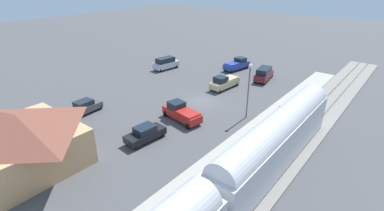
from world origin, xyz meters
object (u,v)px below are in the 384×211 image
object	(u,v)px
station_building	(22,140)
suv_silver	(166,63)
pedestrian_on_platform	(279,111)
pickup_red	(181,112)
pickup_tan	(224,82)
suv_maroon	(264,74)
pickup_blue	(237,64)
sedan_charcoal	(84,107)
sedan_black	(145,133)
light_pole_near_platform	(249,84)

from	to	relation	value
station_building	suv_silver	size ratio (longest dim) A/B	2.01
pedestrian_on_platform	pickup_red	bearing A→B (deg)	37.75
pickup_tan	pickup_red	size ratio (longest dim) A/B	0.98
suv_maroon	pickup_red	size ratio (longest dim) A/B	0.91
pedestrian_on_platform	pickup_blue	xyz separation A→B (m)	(14.59, -14.73, -0.25)
pedestrian_on_platform	pickup_blue	bearing A→B (deg)	-45.27
station_building	sedan_charcoal	size ratio (longest dim) A/B	2.22
sedan_black	sedan_charcoal	world-z (taller)	same
sedan_charcoal	suv_silver	bearing A→B (deg)	-76.54
pickup_blue	suv_maroon	size ratio (longest dim) A/B	1.10
pickup_blue	sedan_charcoal	size ratio (longest dim) A/B	1.23
station_building	pedestrian_on_platform	size ratio (longest dim) A/B	6.01
light_pole_near_platform	sedan_black	bearing A→B (deg)	63.78
suv_silver	light_pole_near_platform	xyz separation A→B (m)	(-21.66, 8.31, 3.28)
station_building	sedan_black	distance (m)	11.45
station_building	light_pole_near_platform	distance (m)	24.36
pedestrian_on_platform	pickup_blue	size ratio (longest dim) A/B	0.30
station_building	suv_maroon	xyz separation A→B (m)	(-6.71, -35.52, -1.58)
pickup_tan	sedan_charcoal	size ratio (longest dim) A/B	1.20
station_building	suv_silver	world-z (taller)	station_building
pickup_blue	pickup_red	bearing A→B (deg)	103.38
sedan_charcoal	suv_maroon	world-z (taller)	suv_maroon
station_building	pickup_red	size ratio (longest dim) A/B	1.82
pedestrian_on_platform	pickup_tan	size ratio (longest dim) A/B	0.31
sedan_black	pickup_blue	distance (m)	28.57
suv_maroon	pickup_red	distance (m)	19.59
pickup_tan	sedan_charcoal	xyz separation A→B (m)	(9.15, 18.69, -0.15)
pickup_red	light_pole_near_platform	world-z (taller)	light_pole_near_platform
station_building	sedan_black	bearing A→B (deg)	-118.86
sedan_charcoal	station_building	bearing A→B (deg)	120.28
sedan_charcoal	pickup_red	size ratio (longest dim) A/B	0.82
pickup_tan	pickup_blue	bearing A→B (deg)	-70.31
suv_silver	pickup_red	bearing A→B (deg)	138.61
suv_maroon	pickup_red	bearing A→B (deg)	85.92
sedan_black	pickup_blue	world-z (taller)	pickup_blue
pedestrian_on_platform	pickup_blue	world-z (taller)	pickup_blue
pickup_blue	pedestrian_on_platform	bearing A→B (deg)	134.73
pedestrian_on_platform	pickup_tan	distance (m)	12.23
sedan_charcoal	pickup_red	bearing A→B (deg)	-149.70
pickup_blue	suv_maroon	xyz separation A→B (m)	(-6.62, 2.44, 0.12)
station_building	suv_maroon	distance (m)	36.18
pickup_tan	suv_silver	world-z (taller)	suv_silver
sedan_black	suv_maroon	xyz separation A→B (m)	(-1.25, -25.62, 0.27)
sedan_black	sedan_charcoal	bearing A→B (deg)	1.52
sedan_charcoal	pickup_red	distance (m)	12.64
sedan_black	pickup_blue	bearing A→B (deg)	-79.17
pickup_red	station_building	bearing A→B (deg)	71.62
pickup_blue	sedan_black	bearing A→B (deg)	100.83
station_building	sedan_black	xyz separation A→B (m)	(-5.45, -9.89, -1.85)
pickup_tan	pickup_blue	size ratio (longest dim) A/B	0.98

